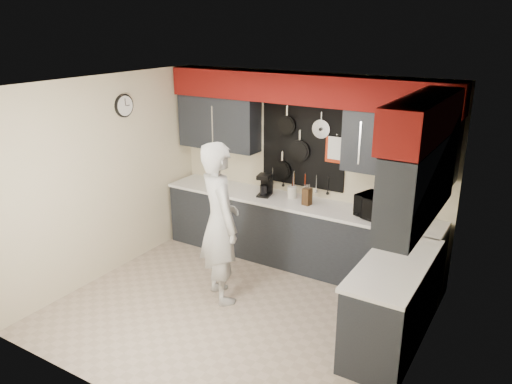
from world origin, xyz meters
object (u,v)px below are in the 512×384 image
Objects in this scene: microwave at (378,208)px; utensil_crock at (292,192)px; coffee_maker at (265,184)px; person at (220,223)px; knife_block at (307,197)px.

utensil_crock is at bearing -166.76° from microwave.
coffee_maker reaches higher than utensil_crock.
microwave is 3.08× the size of utensil_crock.
utensil_crock is at bearing -65.36° from person.
person is (-0.54, -1.22, -0.06)m from knife_block.
microwave is 1.61m from coffee_maker.
person reaches higher than coffee_maker.
microwave is 1.25m from utensil_crock.
microwave is 0.95m from knife_block.
microwave is 1.94m from person.
coffee_maker reaches higher than microwave.
utensil_crock is (-1.24, 0.12, -0.06)m from microwave.
microwave reaches higher than knife_block.
person reaches higher than knife_block.
knife_block is 0.66m from coffee_maker.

